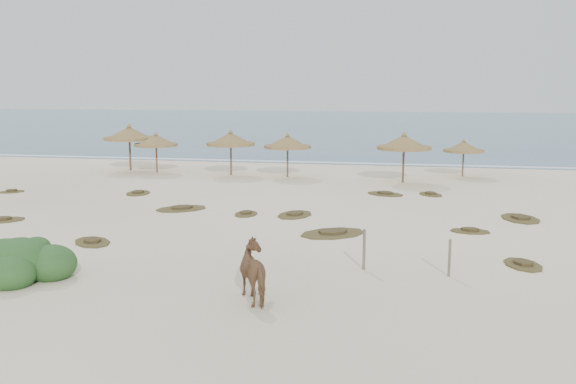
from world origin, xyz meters
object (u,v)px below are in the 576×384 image
horse (258,272)px  palapa_0 (129,134)px  bush (21,263)px  palapa_1 (156,141)px

horse → palapa_0: bearing=-92.4°
palapa_0 → horse: palapa_0 is taller
bush → horse: bearing=-4.3°
palapa_0 → palapa_1: palapa_0 is taller
palapa_1 → bush: 24.14m
horse → bush: bearing=-38.3°
palapa_0 → palapa_1: (2.27, -0.76, -0.38)m
palapa_1 → bush: (5.45, -23.46, -1.65)m
palapa_1 → bush: palapa_1 is taller
palapa_1 → horse: (13.00, -24.03, -1.33)m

